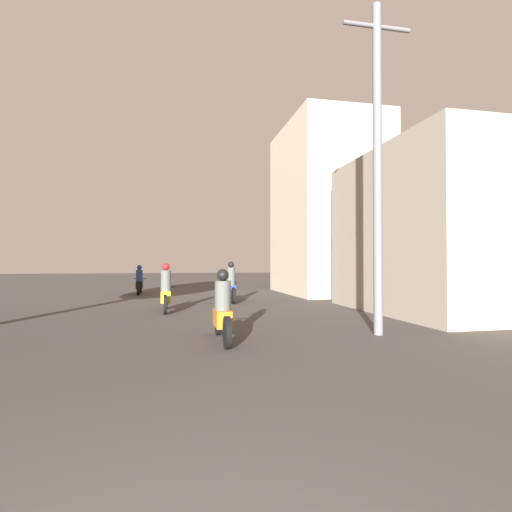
{
  "coord_description": "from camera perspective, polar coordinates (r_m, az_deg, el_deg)",
  "views": [
    {
      "loc": [
        0.06,
        -1.23,
        1.59
      ],
      "look_at": [
        3.78,
        16.38,
        1.88
      ],
      "focal_mm": 28.0,
      "sensor_mm": 36.0,
      "label": 1
    }
  ],
  "objects": [
    {
      "name": "motorcycle_black",
      "position": [
        20.7,
        -16.32,
        -3.64
      ],
      "size": [
        0.6,
        1.96,
        1.46
      ],
      "rotation": [
        0.0,
        0.0,
        -0.05
      ],
      "color": "black",
      "rests_on": "ground_plane"
    },
    {
      "name": "motorcycle_yellow",
      "position": [
        13.25,
        -12.76,
        -5.07
      ],
      "size": [
        0.6,
        2.06,
        1.57
      ],
      "rotation": [
        0.0,
        0.0,
        0.17
      ],
      "color": "black",
      "rests_on": "ground_plane"
    },
    {
      "name": "building_right_near",
      "position": [
        14.5,
        26.58,
        3.05
      ],
      "size": [
        5.76,
        6.68,
        5.14
      ],
      "color": "gray",
      "rests_on": "ground_plane"
    },
    {
      "name": "building_right_far",
      "position": [
        21.14,
        10.1,
        6.51
      ],
      "size": [
        4.41,
        6.56,
        8.64
      ],
      "color": "beige",
      "rests_on": "ground_plane"
    },
    {
      "name": "utility_pole_near",
      "position": [
        9.43,
        16.96,
        12.84
      ],
      "size": [
        1.6,
        0.2,
        7.32
      ],
      "color": "slate",
      "rests_on": "ground_plane"
    },
    {
      "name": "motorcycle_blue",
      "position": [
        15.98,
        -3.61,
        -4.3
      ],
      "size": [
        0.6,
        2.07,
        1.62
      ],
      "rotation": [
        0.0,
        0.0,
        -0.06
      ],
      "color": "black",
      "rests_on": "ground_plane"
    },
    {
      "name": "motorcycle_orange",
      "position": [
        8.11,
        -4.82,
        -7.97
      ],
      "size": [
        0.6,
        2.05,
        1.46
      ],
      "rotation": [
        0.0,
        0.0,
        -0.05
      ],
      "color": "black",
      "rests_on": "ground_plane"
    }
  ]
}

